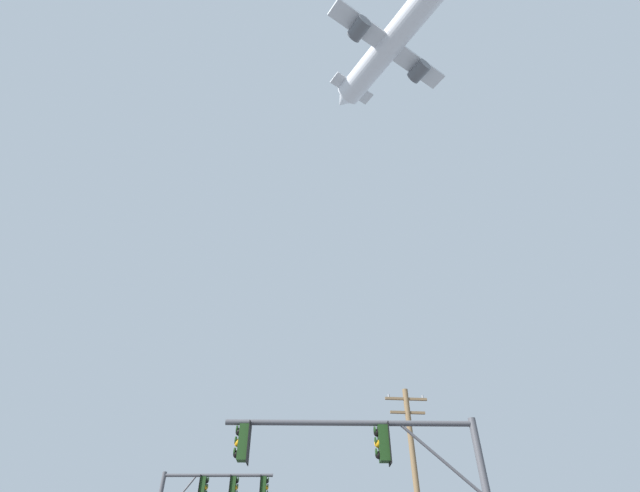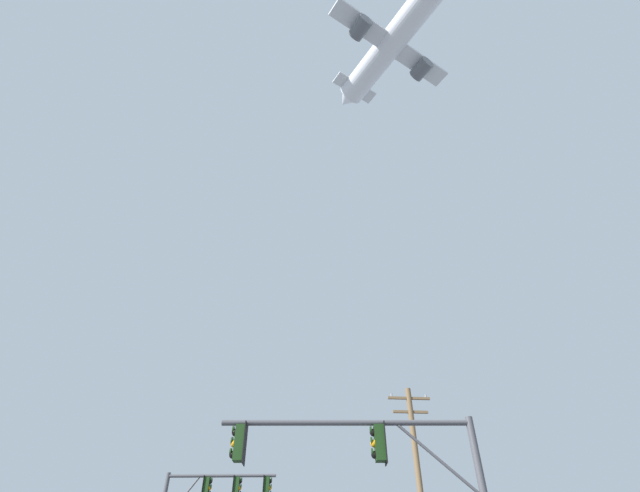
# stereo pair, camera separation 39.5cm
# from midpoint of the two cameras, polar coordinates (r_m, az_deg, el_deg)

# --- Properties ---
(signal_pole_near) EXTENTS (6.84, 0.72, 5.62)m
(signal_pole_near) POSITION_cam_midpoint_polar(r_m,az_deg,el_deg) (12.99, 7.50, -26.34)
(signal_pole_near) COLOR #4C4C51
(signal_pole_near) RESTS_ON ground
(airplane) EXTENTS (14.83, 19.21, 5.63)m
(airplane) POSITION_cam_midpoint_polar(r_m,az_deg,el_deg) (56.79, 8.89, 24.21)
(airplane) COLOR white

